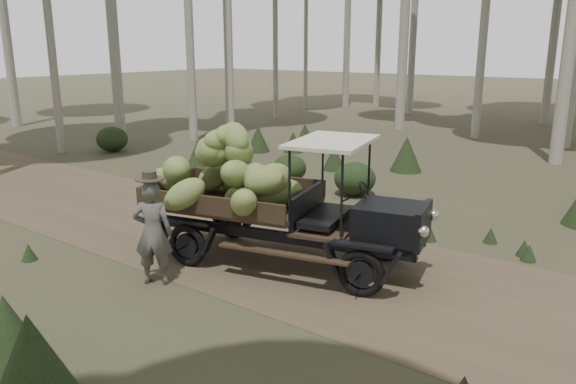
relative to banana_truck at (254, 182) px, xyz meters
name	(u,v)px	position (x,y,z in m)	size (l,w,h in m)	color
ground	(363,276)	(1.83, 0.49, -1.38)	(120.00, 120.00, 0.00)	#473D2B
dirt_track	(363,276)	(1.83, 0.49, -1.38)	(70.00, 4.00, 0.01)	brown
banana_truck	(254,182)	(0.00, 0.00, 0.00)	(4.97, 2.92, 2.43)	black
farmer	(153,231)	(-0.60, -1.67, -0.54)	(0.71, 0.65, 1.77)	#53514C
undergrowth	(301,233)	(0.69, 0.39, -0.87)	(22.32, 21.19, 1.31)	#233319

